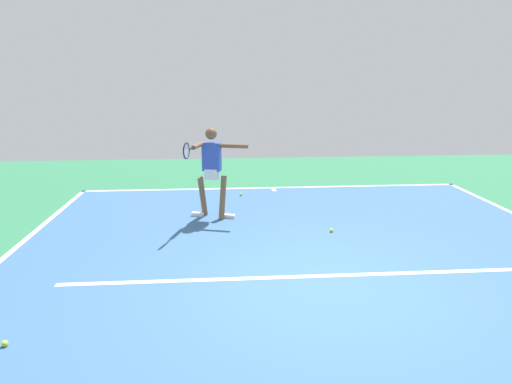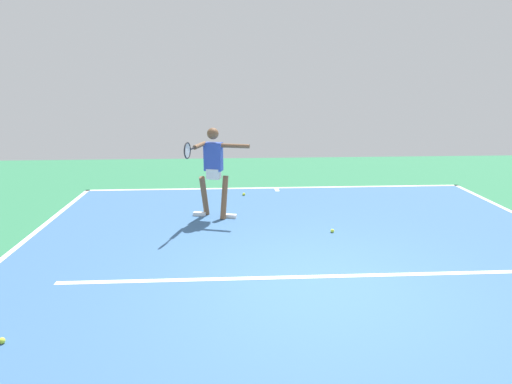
{
  "view_description": "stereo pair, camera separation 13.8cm",
  "coord_description": "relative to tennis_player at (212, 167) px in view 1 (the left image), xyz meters",
  "views": [
    {
      "loc": [
        1.27,
        5.35,
        2.68
      ],
      "look_at": [
        0.73,
        -1.59,
        0.9
      ],
      "focal_mm": 31.52,
      "sensor_mm": 36.0,
      "label": 1
    },
    {
      "loc": [
        1.13,
        5.36,
        2.68
      ],
      "look_at": [
        0.73,
        -1.59,
        0.9
      ],
      "focal_mm": 31.52,
      "sensor_mm": 36.0,
      "label": 2
    }
  ],
  "objects": [
    {
      "name": "tennis_ball_centre_court",
      "position": [
        -0.63,
        -1.63,
        -0.98
      ],
      "size": [
        0.07,
        0.07,
        0.07
      ],
      "primitive_type": "sphere",
      "color": "#CCE033",
      "rests_on": "ground_plane"
    },
    {
      "name": "ground_plane",
      "position": [
        -1.46,
        3.14,
        -1.01
      ],
      "size": [
        19.55,
        19.55,
        0.0
      ],
      "primitive_type": "plane",
      "color": "#2D754C"
    },
    {
      "name": "court_line_baseline_near",
      "position": [
        -1.46,
        -2.34,
        -1.01
      ],
      "size": [
        9.35,
        0.1,
        0.01
      ],
      "primitive_type": "cube",
      "color": "white",
      "rests_on": "ground_plane"
    },
    {
      "name": "tennis_ball_far_corner",
      "position": [
        2.06,
        4.22,
        -0.98
      ],
      "size": [
        0.07,
        0.07,
        0.07
      ],
      "primitive_type": "sphere",
      "color": "#C6E53D",
      "rests_on": "ground_plane"
    },
    {
      "name": "court_line_service",
      "position": [
        -1.46,
        2.82,
        -1.01
      ],
      "size": [
        7.01,
        0.1,
        0.01
      ],
      "primitive_type": "cube",
      "color": "white",
      "rests_on": "ground_plane"
    },
    {
      "name": "court_line_centre_mark",
      "position": [
        -1.46,
        -2.14,
        -1.01
      ],
      "size": [
        0.1,
        0.3,
        0.01
      ],
      "primitive_type": "cube",
      "color": "white",
      "rests_on": "ground_plane"
    },
    {
      "name": "tennis_ball_by_sideline",
      "position": [
        -2.12,
        1.03,
        -0.98
      ],
      "size": [
        0.07,
        0.07,
        0.07
      ],
      "primitive_type": "sphere",
      "color": "#C6E53D",
      "rests_on": "ground_plane"
    },
    {
      "name": "court_surface",
      "position": [
        -1.46,
        3.14,
        -1.01
      ],
      "size": [
        9.35,
        11.06,
        0.0
      ],
      "primitive_type": "cube",
      "color": "#38608E",
      "rests_on": "ground_plane"
    },
    {
      "name": "tennis_player",
      "position": [
        0.0,
        0.0,
        0.0
      ],
      "size": [
        1.16,
        1.2,
        1.77
      ],
      "rotation": [
        0.0,
        0.0,
        -0.28
      ],
      "color": "brown",
      "rests_on": "ground_plane"
    }
  ]
}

